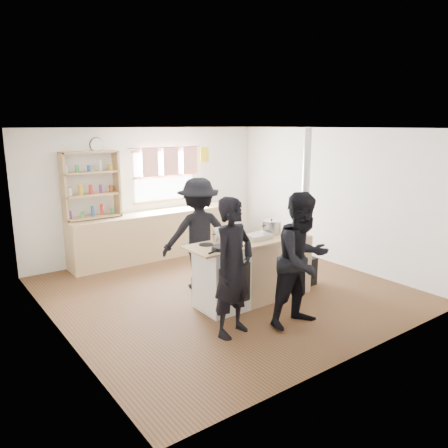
% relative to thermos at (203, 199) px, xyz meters
% --- Properties ---
extents(ground, '(5.00, 5.00, 0.01)m').
position_rel_thermos_xyz_m(ground, '(-1.08, -2.22, -1.05)').
color(ground, brown).
rests_on(ground, ground).
extents(back_counter, '(3.40, 0.55, 0.90)m').
position_rel_thermos_xyz_m(back_counter, '(-1.08, 0.00, -0.59)').
color(back_counter, tan).
rests_on(back_counter, ground).
extents(shelving_unit, '(1.00, 0.28, 1.20)m').
position_rel_thermos_xyz_m(shelving_unit, '(-2.28, 0.12, 0.47)').
color(shelving_unit, tan).
rests_on(shelving_unit, back_counter).
extents(thermos, '(0.10, 0.10, 0.28)m').
position_rel_thermos_xyz_m(thermos, '(0.00, 0.00, 0.00)').
color(thermos, silver).
rests_on(thermos, back_counter).
extents(cooking_island, '(1.97, 0.64, 0.93)m').
position_rel_thermos_xyz_m(cooking_island, '(-0.94, -2.77, -0.58)').
color(cooking_island, silver).
rests_on(cooking_island, ground).
extents(skillet_greens, '(0.34, 0.34, 0.05)m').
position_rel_thermos_xyz_m(skillet_greens, '(-1.65, -2.93, -0.08)').
color(skillet_greens, black).
rests_on(skillet_greens, cooking_island).
extents(roast_tray, '(0.38, 0.26, 0.07)m').
position_rel_thermos_xyz_m(roast_tray, '(-0.89, -2.79, -0.07)').
color(roast_tray, silver).
rests_on(roast_tray, cooking_island).
extents(stockpot_stove, '(0.25, 0.25, 0.20)m').
position_rel_thermos_xyz_m(stockpot_stove, '(-1.39, -2.58, -0.02)').
color(stockpot_stove, '#BBBBBE').
rests_on(stockpot_stove, cooking_island).
extents(stockpot_counter, '(0.31, 0.31, 0.23)m').
position_rel_thermos_xyz_m(stockpot_counter, '(-0.51, -2.65, -0.01)').
color(stockpot_counter, '#B4B4B7').
rests_on(stockpot_counter, cooking_island).
extents(bread_board, '(0.33, 0.28, 0.12)m').
position_rel_thermos_xyz_m(bread_board, '(-0.21, -2.82, -0.06)').
color(bread_board, tan).
rests_on(bread_board, cooking_island).
extents(flue_heater, '(0.35, 0.35, 2.50)m').
position_rel_thermos_xyz_m(flue_heater, '(0.11, -2.75, -0.38)').
color(flue_heater, black).
rests_on(flue_heater, ground).
extents(person_near_left, '(0.71, 0.56, 1.73)m').
position_rel_thermos_xyz_m(person_near_left, '(-1.85, -3.46, -0.18)').
color(person_near_left, black).
rests_on(person_near_left, ground).
extents(person_near_right, '(0.86, 0.68, 1.75)m').
position_rel_thermos_xyz_m(person_near_right, '(-0.98, -3.77, -0.17)').
color(person_near_right, black).
rests_on(person_near_right, ground).
extents(person_far, '(1.28, 0.97, 1.76)m').
position_rel_thermos_xyz_m(person_far, '(-1.33, -1.88, -0.16)').
color(person_far, black).
rests_on(person_far, ground).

